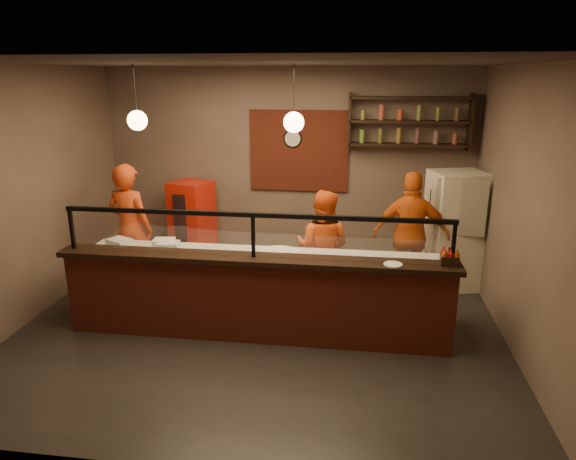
# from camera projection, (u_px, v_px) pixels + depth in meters

# --- Properties ---
(floor) EXTENTS (6.00, 6.00, 0.00)m
(floor) POSITION_uv_depth(u_px,v_px,m) (260.00, 327.00, 6.52)
(floor) COLOR black
(floor) RESTS_ON ground
(ceiling) EXTENTS (6.00, 6.00, 0.00)m
(ceiling) POSITION_uv_depth(u_px,v_px,m) (255.00, 63.00, 5.60)
(ceiling) COLOR #39302C
(ceiling) RESTS_ON wall_back
(wall_back) EXTENTS (6.00, 0.00, 6.00)m
(wall_back) POSITION_uv_depth(u_px,v_px,m) (287.00, 169.00, 8.43)
(wall_back) COLOR #715C53
(wall_back) RESTS_ON floor
(wall_left) EXTENTS (0.00, 5.00, 5.00)m
(wall_left) POSITION_uv_depth(u_px,v_px,m) (24.00, 197.00, 6.45)
(wall_left) COLOR #715C53
(wall_left) RESTS_ON floor
(wall_right) EXTENTS (0.00, 5.00, 5.00)m
(wall_right) POSITION_uv_depth(u_px,v_px,m) (524.00, 214.00, 5.67)
(wall_right) COLOR #715C53
(wall_right) RESTS_ON floor
(wall_front) EXTENTS (6.00, 0.00, 6.00)m
(wall_front) POSITION_uv_depth(u_px,v_px,m) (191.00, 288.00, 3.69)
(wall_front) COLOR #715C53
(wall_front) RESTS_ON floor
(brick_patch) EXTENTS (1.60, 0.04, 1.30)m
(brick_patch) POSITION_uv_depth(u_px,v_px,m) (299.00, 151.00, 8.29)
(brick_patch) COLOR maroon
(brick_patch) RESTS_ON wall_back
(service_counter) EXTENTS (4.60, 0.25, 1.00)m
(service_counter) POSITION_uv_depth(u_px,v_px,m) (255.00, 301.00, 6.09)
(service_counter) COLOR maroon
(service_counter) RESTS_ON floor
(counter_ledge) EXTENTS (4.70, 0.37, 0.06)m
(counter_ledge) POSITION_uv_depth(u_px,v_px,m) (254.00, 259.00, 5.94)
(counter_ledge) COLOR black
(counter_ledge) RESTS_ON service_counter
(worktop_cabinet) EXTENTS (4.60, 0.75, 0.85)m
(worktop_cabinet) POSITION_uv_depth(u_px,v_px,m) (262.00, 290.00, 6.59)
(worktop_cabinet) COLOR gray
(worktop_cabinet) RESTS_ON floor
(worktop) EXTENTS (4.60, 0.75, 0.05)m
(worktop) POSITION_uv_depth(u_px,v_px,m) (262.00, 257.00, 6.46)
(worktop) COLOR silver
(worktop) RESTS_ON worktop_cabinet
(sneeze_guard) EXTENTS (4.50, 0.05, 0.52)m
(sneeze_guard) POSITION_uv_depth(u_px,v_px,m) (253.00, 231.00, 5.84)
(sneeze_guard) COLOR white
(sneeze_guard) RESTS_ON counter_ledge
(wall_shelving) EXTENTS (1.84, 0.28, 0.85)m
(wall_shelving) POSITION_uv_depth(u_px,v_px,m) (409.00, 122.00, 7.78)
(wall_shelving) COLOR black
(wall_shelving) RESTS_ON wall_back
(wall_clock) EXTENTS (0.30, 0.04, 0.30)m
(wall_clock) POSITION_uv_depth(u_px,v_px,m) (293.00, 138.00, 8.24)
(wall_clock) COLOR black
(wall_clock) RESTS_ON wall_back
(pendant_left) EXTENTS (0.24, 0.24, 0.77)m
(pendant_left) POSITION_uv_depth(u_px,v_px,m) (137.00, 120.00, 6.17)
(pendant_left) COLOR black
(pendant_left) RESTS_ON ceiling
(pendant_right) EXTENTS (0.24, 0.24, 0.77)m
(pendant_right) POSITION_uv_depth(u_px,v_px,m) (294.00, 122.00, 5.92)
(pendant_right) COLOR black
(pendant_right) RESTS_ON ceiling
(cook_left) EXTENTS (0.78, 0.60, 1.91)m
(cook_left) POSITION_uv_depth(u_px,v_px,m) (131.00, 229.00, 7.37)
(cook_left) COLOR red
(cook_left) RESTS_ON floor
(cook_mid) EXTENTS (0.90, 0.77, 1.61)m
(cook_mid) POSITION_uv_depth(u_px,v_px,m) (323.00, 247.00, 7.05)
(cook_mid) COLOR #E75015
(cook_mid) RESTS_ON floor
(cook_right) EXTENTS (1.08, 0.50, 1.81)m
(cook_right) POSITION_uv_depth(u_px,v_px,m) (411.00, 235.00, 7.26)
(cook_right) COLOR orange
(cook_right) RESTS_ON floor
(fridge) EXTENTS (0.87, 0.84, 1.75)m
(fridge) POSITION_uv_depth(u_px,v_px,m) (454.00, 230.00, 7.58)
(fridge) COLOR #EAE4C6
(fridge) RESTS_ON floor
(red_cooler) EXTENTS (0.75, 0.72, 1.41)m
(red_cooler) POSITION_uv_depth(u_px,v_px,m) (192.00, 223.00, 8.56)
(red_cooler) COLOR red
(red_cooler) RESTS_ON floor
(pizza_dough) EXTENTS (0.63, 0.63, 0.01)m
(pizza_dough) POSITION_uv_depth(u_px,v_px,m) (278.00, 252.00, 6.53)
(pizza_dough) COLOR white
(pizza_dough) RESTS_ON worktop
(prep_tub_a) EXTENTS (0.30, 0.25, 0.13)m
(prep_tub_a) POSITION_uv_depth(u_px,v_px,m) (164.00, 244.00, 6.66)
(prep_tub_a) COLOR white
(prep_tub_a) RESTS_ON worktop
(prep_tub_b) EXTENTS (0.35, 0.32, 0.14)m
(prep_tub_b) POSITION_uv_depth(u_px,v_px,m) (120.00, 244.00, 6.66)
(prep_tub_b) COLOR silver
(prep_tub_b) RESTS_ON worktop
(prep_tub_c) EXTENTS (0.29, 0.24, 0.13)m
(prep_tub_c) POSITION_uv_depth(u_px,v_px,m) (168.00, 247.00, 6.55)
(prep_tub_c) COLOR silver
(prep_tub_c) RESTS_ON worktop
(rolling_pin) EXTENTS (0.36, 0.18, 0.06)m
(rolling_pin) POSITION_uv_depth(u_px,v_px,m) (118.00, 243.00, 6.81)
(rolling_pin) COLOR yellow
(rolling_pin) RESTS_ON worktop
(condiment_caddy) EXTENTS (0.20, 0.16, 0.11)m
(condiment_caddy) POSITION_uv_depth(u_px,v_px,m) (450.00, 260.00, 5.66)
(condiment_caddy) COLOR black
(condiment_caddy) RESTS_ON counter_ledge
(pepper_mill) EXTENTS (0.06, 0.06, 0.20)m
(pepper_mill) POSITION_uv_depth(u_px,v_px,m) (450.00, 256.00, 5.66)
(pepper_mill) COLOR black
(pepper_mill) RESTS_ON counter_ledge
(small_plate) EXTENTS (0.25, 0.25, 0.01)m
(small_plate) POSITION_uv_depth(u_px,v_px,m) (393.00, 264.00, 5.67)
(small_plate) COLOR silver
(small_plate) RESTS_ON counter_ledge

